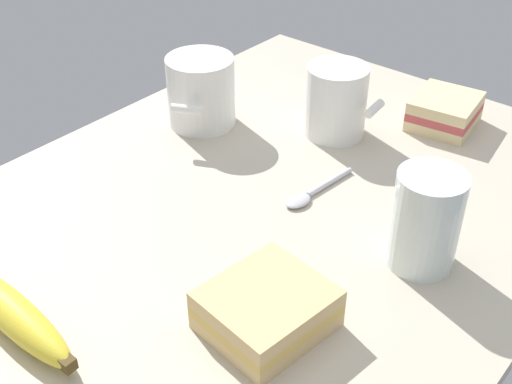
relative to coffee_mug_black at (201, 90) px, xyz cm
name	(u,v)px	position (x,y,z in cm)	size (l,w,h in cm)	color
tabletop	(256,220)	(11.63, 19.83, -6.11)	(90.00, 64.00, 2.00)	#BCB29E
coffee_mug_black	(201,90)	(0.00, 0.00, 0.00)	(11.99, 9.87, 9.94)	white
coffee_mug_milky	(336,100)	(-9.74, 16.18, 0.02)	(8.40, 10.68, 9.98)	white
sandwich_main	(267,310)	(24.74, 32.15, -2.91)	(12.13, 11.18, 4.40)	#DBB77A
sandwich_side	(445,111)	(-21.59, 26.82, -2.91)	(10.41, 9.61, 4.40)	beige
glass_of_milk	(425,224)	(7.00, 38.64, -0.05)	(7.18, 7.18, 10.95)	silver
banana	(12,313)	(40.13, 13.84, -3.30)	(4.42, 19.35, 3.62)	yellow
spoon	(310,194)	(4.88, 22.70, -4.73)	(11.72, 2.76, 0.80)	silver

